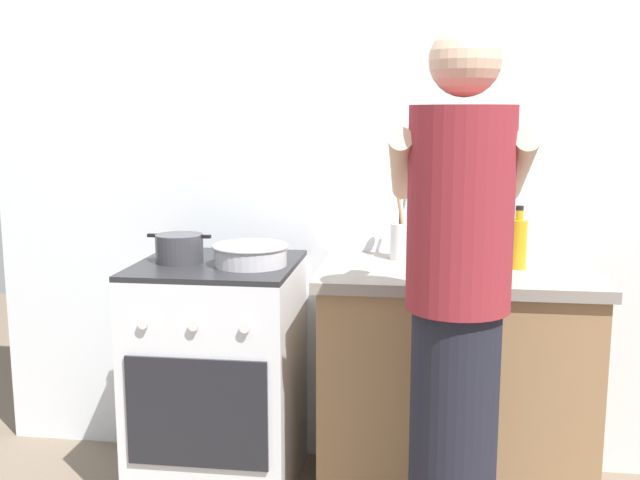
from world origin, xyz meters
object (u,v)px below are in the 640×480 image
at_px(pot, 179,248).
at_px(utensil_crock, 403,233).
at_px(stove_range, 219,376).
at_px(spice_bottle, 464,261).
at_px(oil_bottle, 518,243).
at_px(person, 457,322).
at_px(mixing_bowl, 250,254).

xyz_separation_m(pot, utensil_crock, (0.84, 0.17, 0.05)).
distance_m(stove_range, spice_bottle, 1.05).
xyz_separation_m(spice_bottle, oil_bottle, (0.20, 0.12, 0.05)).
relative_size(stove_range, spice_bottle, 9.40).
height_order(utensil_crock, person, person).
relative_size(pot, oil_bottle, 1.07).
distance_m(mixing_bowl, person, 0.91).
xyz_separation_m(mixing_bowl, oil_bottle, (0.98, 0.07, 0.05)).
bearing_deg(utensil_crock, stove_range, -167.30).
distance_m(utensil_crock, oil_bottle, 0.44).
relative_size(utensil_crock, person, 0.19).
distance_m(utensil_crock, spice_bottle, 0.33).
xyz_separation_m(spice_bottle, person, (-0.05, -0.48, -0.09)).
bearing_deg(oil_bottle, utensil_crock, 163.93).
bearing_deg(stove_range, person, -32.85).
distance_m(pot, spice_bottle, 1.06).
xyz_separation_m(stove_range, spice_bottle, (0.92, -0.09, 0.50)).
bearing_deg(spice_bottle, oil_bottle, 32.20).
distance_m(mixing_bowl, utensil_crock, 0.59).
bearing_deg(stove_range, utensil_crock, 12.70).
xyz_separation_m(mixing_bowl, spice_bottle, (0.78, -0.05, 0.00)).
bearing_deg(mixing_bowl, spice_bottle, -3.79).
relative_size(mixing_bowl, person, 0.17).
relative_size(stove_range, oil_bottle, 3.91).
relative_size(stove_range, person, 0.53).
height_order(stove_range, spice_bottle, spice_bottle).
distance_m(stove_range, pot, 0.52).
relative_size(pot, person, 0.14).
distance_m(oil_bottle, person, 0.66).
height_order(stove_range, utensil_crock, utensil_crock).
bearing_deg(utensil_crock, mixing_bowl, -160.91).
height_order(utensil_crock, spice_bottle, utensil_crock).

